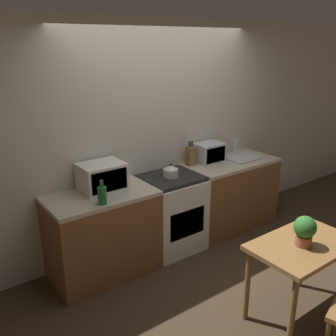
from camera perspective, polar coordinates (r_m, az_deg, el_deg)
name	(u,v)px	position (r m, az deg, el deg)	size (l,w,h in m)	color
ground_plane	(212,269)	(4.24, 6.65, -15.06)	(16.00, 16.00, 0.00)	#3D2D1E
wall_back	(159,135)	(4.41, -1.42, 5.04)	(10.00, 0.06, 2.60)	beige
counter_left_run	(103,234)	(4.00, -9.86, -9.90)	(1.10, 0.62, 0.90)	brown
counter_right_run	(229,194)	(4.98, 9.28, -3.89)	(1.24, 0.62, 0.90)	brown
stove_range	(171,213)	(4.40, 0.47, -6.81)	(0.66, 0.62, 0.90)	silver
kettle	(171,171)	(4.19, 0.42, -0.48)	(0.17, 0.17, 0.16)	beige
microwave	(102,176)	(3.88, -10.04, -1.27)	(0.44, 0.35, 0.28)	silver
bottle	(102,195)	(3.55, -10.00, -4.06)	(0.08, 0.08, 0.24)	#1E662D
knife_block	(190,156)	(4.57, 3.44, 1.87)	(0.10, 0.09, 0.30)	brown
toaster_oven	(209,153)	(4.73, 6.24, 2.35)	(0.35, 0.27, 0.24)	silver
sink_basin	(242,157)	(4.96, 11.17, 1.66)	(0.45, 0.36, 0.24)	silver
dining_table	(302,254)	(3.47, 19.74, -12.25)	(0.92, 0.58, 0.73)	brown
potted_plant	(305,230)	(3.32, 20.11, -8.83)	(0.19, 0.19, 0.26)	#9E5B3D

